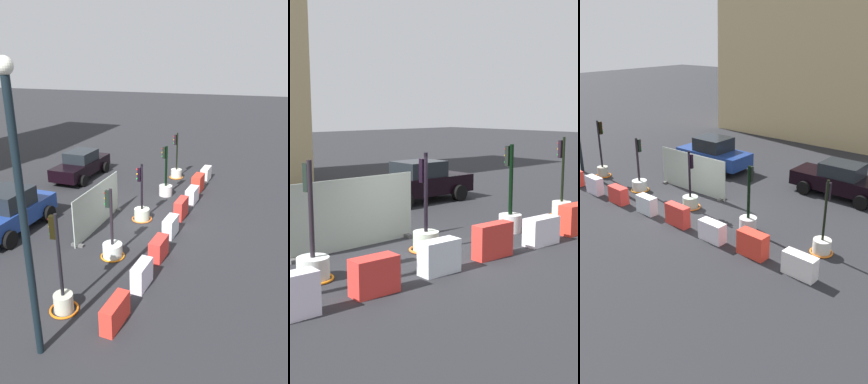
{
  "view_description": "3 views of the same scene",
  "coord_description": "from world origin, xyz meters",
  "views": [
    {
      "loc": [
        -13.69,
        -4.62,
        6.83
      ],
      "look_at": [
        0.31,
        0.32,
        1.25
      ],
      "focal_mm": 33.48,
      "sensor_mm": 36.0,
      "label": 1
    },
    {
      "loc": [
        -8.77,
        -9.57,
        3.76
      ],
      "look_at": [
        0.14,
        0.08,
        1.6
      ],
      "focal_mm": 48.7,
      "sensor_mm": 36.0,
      "label": 2
    },
    {
      "loc": [
        11.67,
        -11.39,
        7.29
      ],
      "look_at": [
        2.47,
        -0.2,
        1.51
      ],
      "focal_mm": 37.69,
      "sensor_mm": 36.0,
      "label": 3
    }
  ],
  "objects": [
    {
      "name": "ground_plane",
      "position": [
        0.0,
        0.0,
        0.0
      ],
      "size": [
        120.0,
        120.0,
        0.0
      ],
      "primitive_type": "plane",
      "color": "#242529"
    },
    {
      "name": "traffic_light_0",
      "position": [
        -6.48,
        0.38,
        0.54
      ],
      "size": [
        0.85,
        0.85,
        3.04
      ],
      "color": "#B6B8A4",
      "rests_on": "ground_plane"
    },
    {
      "name": "traffic_light_1",
      "position": [
        -3.29,
        0.27,
        0.41
      ],
      "size": [
        0.89,
        0.89,
        2.64
      ],
      "color": "silver",
      "rests_on": "ground_plane"
    },
    {
      "name": "traffic_light_2",
      "position": [
        0.09,
        0.35,
        0.4
      ],
      "size": [
        0.91,
        0.91,
        2.6
      ],
      "color": "beige",
      "rests_on": "ground_plane"
    },
    {
      "name": "traffic_light_3",
      "position": [
        3.37,
        0.19,
        0.5
      ],
      "size": [
        0.69,
        0.69,
        2.66
      ],
      "color": "silver",
      "rests_on": "ground_plane"
    },
    {
      "name": "traffic_light_4",
      "position": [
        6.42,
        0.41,
        0.41
      ],
      "size": [
        0.82,
        0.82,
        2.75
      ],
      "color": "silver",
      "rests_on": "ground_plane"
    },
    {
      "name": "construction_barrier_0",
      "position": [
        -6.52,
        -1.27,
        0.38
      ],
      "size": [
        1.16,
        0.44,
        0.77
      ],
      "color": "red",
      "rests_on": "ground_plane"
    },
    {
      "name": "construction_barrier_1",
      "position": [
        -4.65,
        -1.36,
        0.42
      ],
      "size": [
        1.0,
        0.44,
        0.84
      ],
      "color": "silver",
      "rests_on": "ground_plane"
    },
    {
      "name": "construction_barrier_2",
      "position": [
        -2.82,
        -1.35,
        0.39
      ],
      "size": [
        1.02,
        0.49,
        0.78
      ],
      "color": "red",
      "rests_on": "ground_plane"
    },
    {
      "name": "construction_barrier_3",
      "position": [
        -0.95,
        -1.27,
        0.39
      ],
      "size": [
        1.0,
        0.47,
        0.78
      ],
      "color": "silver",
      "rests_on": "ground_plane"
    },
    {
      "name": "construction_barrier_4",
      "position": [
        0.91,
        -1.25,
        0.44
      ],
      "size": [
        1.13,
        0.44,
        0.88
      ],
      "color": "red",
      "rests_on": "ground_plane"
    },
    {
      "name": "construction_barrier_5",
      "position": [
        2.83,
        -1.34,
        0.38
      ],
      "size": [
        1.09,
        0.51,
        0.77
      ],
      "color": "white",
      "rests_on": "ground_plane"
    },
    {
      "name": "construction_barrier_6",
      "position": [
        4.63,
        -1.28,
        0.45
      ],
      "size": [
        1.12,
        0.54,
        0.89
      ],
      "color": "red",
      "rests_on": "ground_plane"
    },
    {
      "name": "construction_barrier_7",
      "position": [
        6.53,
        -1.37,
        0.39
      ],
      "size": [
        1.16,
        0.48,
        0.78
      ],
      "color": "white",
      "rests_on": "ground_plane"
    },
    {
      "name": "car_blue_estate",
      "position": [
        -2.71,
        5.18,
        0.88
      ],
      "size": [
        4.22,
        2.26,
        1.81
      ],
      "color": "navy",
      "rests_on": "ground_plane"
    },
    {
      "name": "car_black_sedan",
      "position": [
        4.61,
        5.84,
        0.8
      ],
      "size": [
        4.6,
        2.1,
        1.64
      ],
      "color": "black",
      "rests_on": "ground_plane"
    },
    {
      "name": "street_lamp_post",
      "position": [
        -8.03,
        0.09,
        3.91
      ],
      "size": [
        0.36,
        0.36,
        6.88
      ],
      "color": "black",
      "rests_on": "ground_plane"
    },
    {
      "name": "site_fence_panel",
      "position": [
        -1.2,
        1.86,
        0.91
      ],
      "size": [
        4.09,
        0.5,
        1.9
      ],
      "color": "#99A89B",
      "rests_on": "ground_plane"
    }
  ]
}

